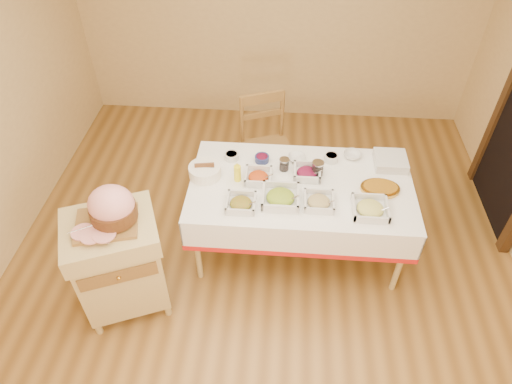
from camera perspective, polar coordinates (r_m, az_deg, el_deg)
room_shell at (r=3.15m, az=0.86°, el=4.97°), size 5.00×5.00×5.00m
dining_table at (r=3.84m, az=5.52°, el=-0.75°), size 1.82×1.02×0.76m
butcher_cart at (r=3.62m, az=-16.77°, el=-8.23°), size 0.81×0.75×0.92m
dining_chair at (r=4.46m, az=1.32°, el=5.65°), size 0.59×0.58×1.04m
ham_on_board at (r=3.25m, az=-17.66°, el=-2.01°), size 0.45×0.43×0.30m
serving_dish_a at (r=3.50m, az=-1.90°, el=-1.40°), size 0.23×0.23×0.10m
serving_dish_b at (r=3.55m, az=3.08°, el=-0.64°), size 0.29×0.29×0.12m
serving_dish_c at (r=3.55m, az=7.87°, el=-1.19°), size 0.23×0.23×0.09m
serving_dish_d at (r=3.56m, az=14.09°, el=-2.01°), size 0.27×0.27×0.10m
serving_dish_e at (r=3.73m, az=0.29°, el=1.93°), size 0.23×0.22×0.10m
serving_dish_f at (r=3.79m, az=6.39°, el=2.45°), size 0.23×0.22×0.11m
small_bowl_left at (r=3.94m, az=-3.07°, el=4.53°), size 0.12×0.12×0.06m
small_bowl_mid at (r=3.91m, az=0.75°, el=4.24°), size 0.12×0.12×0.05m
small_bowl_right at (r=3.97m, az=9.39°, el=4.28°), size 0.12×0.12×0.06m
bowl_white_imported at (r=3.95m, az=5.11°, el=4.28°), size 0.17×0.17×0.04m
bowl_small_imported at (r=4.05m, az=11.95°, el=4.54°), size 0.16×0.16×0.05m
preserve_jar_left at (r=3.82m, az=3.54°, el=3.42°), size 0.09×0.09×0.11m
preserve_jar_right at (r=3.79m, az=7.69°, el=2.86°), size 0.10×0.10×0.13m
mustard_bottle at (r=3.69m, az=-2.34°, el=2.46°), size 0.06×0.06×0.18m
bread_basket at (r=3.78m, az=-6.41°, el=2.63°), size 0.27×0.27×0.12m
plate_stack at (r=4.03m, az=16.46°, el=3.75°), size 0.27×0.27×0.08m
brass_platter at (r=3.78m, az=15.25°, el=0.48°), size 0.32×0.23×0.04m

